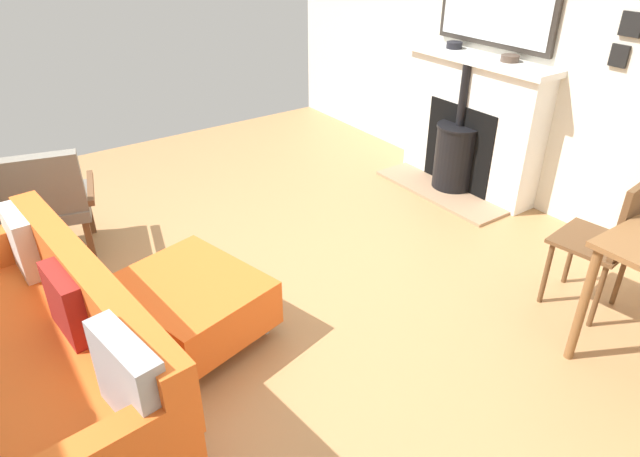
{
  "coord_description": "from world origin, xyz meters",
  "views": [
    {
      "loc": [
        1.08,
        2.73,
        2.17
      ],
      "look_at": [
        -0.48,
        0.51,
        0.61
      ],
      "focal_mm": 31.32,
      "sensor_mm": 36.0,
      "label": 1
    }
  ],
  "objects_px": {
    "mantel_bowl_near": "(454,45)",
    "mantel_bowl_far": "(510,58)",
    "dining_chair_near_fireplace": "(610,236)",
    "sofa": "(41,359)",
    "ottoman": "(192,301)",
    "fireplace": "(468,131)",
    "armchair_accent": "(40,200)"
  },
  "relations": [
    {
      "from": "armchair_accent",
      "to": "dining_chair_near_fireplace",
      "type": "height_order",
      "value": "dining_chair_near_fireplace"
    },
    {
      "from": "sofa",
      "to": "mantel_bowl_near",
      "type": "bearing_deg",
      "value": -165.23
    },
    {
      "from": "mantel_bowl_near",
      "to": "sofa",
      "type": "relative_size",
      "value": 0.07
    },
    {
      "from": "ottoman",
      "to": "dining_chair_near_fireplace",
      "type": "distance_m",
      "value": 2.44
    },
    {
      "from": "fireplace",
      "to": "armchair_accent",
      "type": "distance_m",
      "value": 3.38
    },
    {
      "from": "fireplace",
      "to": "mantel_bowl_far",
      "type": "distance_m",
      "value": 0.72
    },
    {
      "from": "fireplace",
      "to": "mantel_bowl_far",
      "type": "xyz_separation_m",
      "value": [
        -0.05,
        0.27,
        0.66
      ]
    },
    {
      "from": "ottoman",
      "to": "dining_chair_near_fireplace",
      "type": "bearing_deg",
      "value": 150.37
    },
    {
      "from": "mantel_bowl_near",
      "to": "dining_chair_near_fireplace",
      "type": "distance_m",
      "value": 2.24
    },
    {
      "from": "mantel_bowl_near",
      "to": "mantel_bowl_far",
      "type": "height_order",
      "value": "mantel_bowl_near"
    },
    {
      "from": "mantel_bowl_near",
      "to": "mantel_bowl_far",
      "type": "bearing_deg",
      "value": 90.0
    },
    {
      "from": "armchair_accent",
      "to": "mantel_bowl_near",
      "type": "bearing_deg",
      "value": 171.94
    },
    {
      "from": "sofa",
      "to": "mantel_bowl_far",
      "type": "bearing_deg",
      "value": -173.95
    },
    {
      "from": "ottoman",
      "to": "armchair_accent",
      "type": "bearing_deg",
      "value": -69.01
    },
    {
      "from": "fireplace",
      "to": "ottoman",
      "type": "distance_m",
      "value": 2.86
    },
    {
      "from": "dining_chair_near_fireplace",
      "to": "armchair_accent",
      "type": "bearing_deg",
      "value": -43.71
    },
    {
      "from": "sofa",
      "to": "ottoman",
      "type": "height_order",
      "value": "sofa"
    },
    {
      "from": "armchair_accent",
      "to": "fireplace",
      "type": "bearing_deg",
      "value": 166.7
    },
    {
      "from": "sofa",
      "to": "ottoman",
      "type": "distance_m",
      "value": 0.84
    },
    {
      "from": "mantel_bowl_near",
      "to": "dining_chair_near_fireplace",
      "type": "height_order",
      "value": "mantel_bowl_near"
    },
    {
      "from": "mantel_bowl_near",
      "to": "dining_chair_near_fireplace",
      "type": "relative_size",
      "value": 0.15
    },
    {
      "from": "sofa",
      "to": "armchair_accent",
      "type": "bearing_deg",
      "value": -102.57
    },
    {
      "from": "armchair_accent",
      "to": "dining_chair_near_fireplace",
      "type": "bearing_deg",
      "value": 136.29
    },
    {
      "from": "mantel_bowl_near",
      "to": "armchair_accent",
      "type": "xyz_separation_m",
      "value": [
        3.34,
        -0.47,
        -0.7
      ]
    },
    {
      "from": "mantel_bowl_far",
      "to": "armchair_accent",
      "type": "bearing_deg",
      "value": -17.45
    },
    {
      "from": "mantel_bowl_far",
      "to": "sofa",
      "type": "relative_size",
      "value": 0.07
    },
    {
      "from": "mantel_bowl_far",
      "to": "ottoman",
      "type": "height_order",
      "value": "mantel_bowl_far"
    },
    {
      "from": "ottoman",
      "to": "armchair_accent",
      "type": "relative_size",
      "value": 1.07
    },
    {
      "from": "fireplace",
      "to": "ottoman",
      "type": "xyz_separation_m",
      "value": [
        2.8,
        0.51,
        -0.29
      ]
    },
    {
      "from": "mantel_bowl_near",
      "to": "dining_chair_near_fireplace",
      "type": "xyz_separation_m",
      "value": [
        0.74,
        2.01,
        -0.65
      ]
    },
    {
      "from": "dining_chair_near_fireplace",
      "to": "fireplace",
      "type": "bearing_deg",
      "value": -112.07
    },
    {
      "from": "mantel_bowl_near",
      "to": "mantel_bowl_far",
      "type": "xyz_separation_m",
      "value": [
        0.0,
        0.58,
        -0.0
      ]
    }
  ]
}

